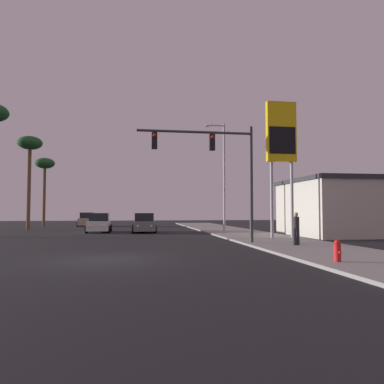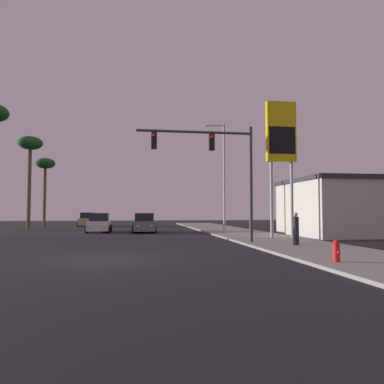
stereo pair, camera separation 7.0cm
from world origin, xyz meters
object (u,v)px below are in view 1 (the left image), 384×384
pedestrian_on_sidewalk (296,227)px  palm_tree_mid (30,148)px  gas_station_sign (281,139)px  street_lamp (223,172)px  car_grey (144,224)px  palm_tree_far (45,167)px  car_tan (87,220)px  traffic_light_mast (220,160)px  car_white (99,224)px  fire_hydrant (337,251)px

pedestrian_on_sidewalk → palm_tree_mid: (-18.55, 20.59, 7.03)m
gas_station_sign → palm_tree_mid: size_ratio=0.97×
pedestrian_on_sidewalk → street_lamp: bearing=94.9°
car_grey → palm_tree_mid: (-11.15, 5.80, 7.30)m
palm_tree_far → car_tan: bearing=-14.4°
traffic_light_mast → pedestrian_on_sidewalk: (3.54, -1.99, -3.65)m
gas_station_sign → palm_tree_far: size_ratio=1.06×
car_grey → palm_tree_far: bearing=-52.7°
street_lamp → palm_tree_mid: 19.78m
gas_station_sign → palm_tree_far: bearing=129.3°
car_tan → car_white: 13.85m
pedestrian_on_sidewalk → fire_hydrant: bearing=-101.8°
car_tan → palm_tree_mid: (-4.58, -8.60, 7.30)m
car_grey → palm_tree_far: 20.92m
car_grey → fire_hydrant: bearing=106.3°
street_lamp → gas_station_sign: (2.41, -6.70, 1.50)m
pedestrian_on_sidewalk → palm_tree_far: (-19.39, 30.59, 6.34)m
street_lamp → fire_hydrant: street_lamp is taller
car_grey → palm_tree_mid: bearing=-27.4°
palm_tree_mid → traffic_light_mast: bearing=-51.1°
pedestrian_on_sidewalk → palm_tree_mid: 28.59m
pedestrian_on_sidewalk → palm_tree_mid: size_ratio=0.18×
car_tan → fire_hydrant: bearing=108.7°
palm_tree_mid → car_grey: bearing=-27.5°
car_grey → street_lamp: street_lamp is taller
fire_hydrant → palm_tree_far: size_ratio=0.09×
fire_hydrant → palm_tree_mid: palm_tree_mid is taller
traffic_light_mast → palm_tree_far: (-15.85, 28.60, 2.70)m
car_grey → fire_hydrant: size_ratio=5.67×
traffic_light_mast → palm_tree_far: size_ratio=0.76×
car_grey → palm_tree_mid: palm_tree_mid is taller
traffic_light_mast → fire_hydrant: bearing=-74.7°
palm_tree_far → street_lamp: bearing=-45.5°
pedestrian_on_sidewalk → palm_tree_mid: bearing=132.0°
car_white → gas_station_sign: bearing=139.7°
fire_hydrant → car_tan: bearing=109.7°
car_grey → pedestrian_on_sidewalk: pedestrian_on_sidewalk is taller
car_tan → gas_station_sign: 29.06m
car_white → palm_tree_mid: palm_tree_mid is taller
street_lamp → gas_station_sign: size_ratio=1.00×
car_grey → palm_tree_far: size_ratio=0.51×
street_lamp → pedestrian_on_sidewalk: 12.64m
car_tan → palm_tree_mid: bearing=60.9°
fire_hydrant → traffic_light_mast: bearing=105.3°
car_grey → palm_tree_mid: 14.54m
car_tan → palm_tree_far: (-5.43, 1.40, 6.62)m
palm_tree_far → car_grey: bearing=-52.8°
gas_station_sign → palm_tree_far: (-20.78, 25.36, 0.76)m
car_tan → traffic_light_mast: 29.40m
car_grey → fire_hydrant: 21.84m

